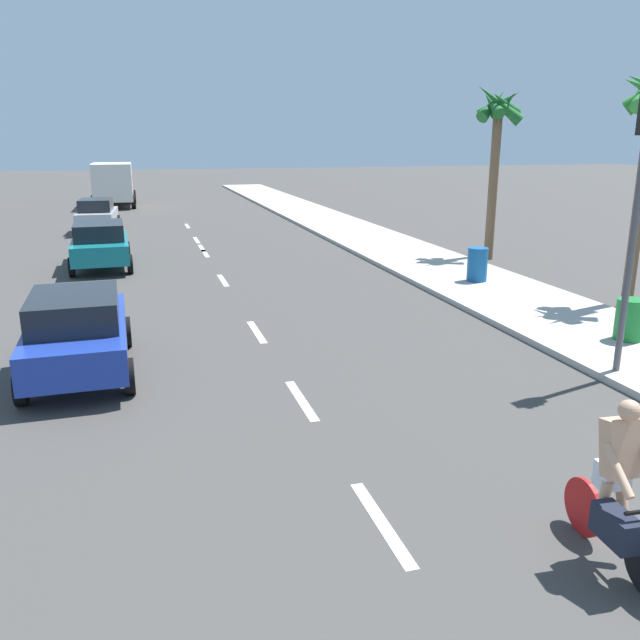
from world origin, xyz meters
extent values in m
plane|color=#423F3D|center=(0.00, 20.00, 0.00)|extent=(160.00, 160.00, 0.00)
cube|color=#B2ADA3|center=(7.32, 22.00, 0.07)|extent=(3.60, 80.00, 0.14)
cube|color=white|center=(0.00, 6.24, 0.00)|extent=(0.16, 1.80, 0.01)
cube|color=white|center=(0.00, 10.03, 0.00)|extent=(0.16, 1.80, 0.01)
cube|color=white|center=(0.00, 14.24, 0.00)|extent=(0.16, 1.80, 0.01)
cube|color=white|center=(0.00, 20.10, 0.00)|extent=(0.16, 1.80, 0.01)
cube|color=white|center=(0.00, 25.29, 0.00)|extent=(0.16, 1.80, 0.01)
cube|color=white|center=(0.00, 26.59, 0.00)|extent=(0.16, 1.80, 0.01)
cube|color=white|center=(0.00, 28.84, 0.00)|extent=(0.16, 1.80, 0.01)
cube|color=white|center=(0.00, 33.86, 0.00)|extent=(0.16, 1.80, 0.01)
cylinder|color=red|center=(2.09, 5.44, 0.33)|extent=(0.09, 0.66, 0.66)
cube|color=black|center=(2.06, 4.91, 0.51)|extent=(0.09, 0.95, 0.04)
cylinder|color=black|center=(2.07, 5.12, 0.75)|extent=(0.03, 0.03, 0.48)
cube|color=tan|center=(2.06, 4.99, 1.28)|extent=(0.36, 0.34, 0.63)
sphere|color=tan|center=(2.06, 4.93, 1.71)|extent=(0.22, 0.22, 0.22)
cube|color=white|center=(2.07, 5.04, 0.95)|extent=(0.33, 0.24, 0.28)
cube|color=black|center=(1.82, 4.64, 0.63)|extent=(0.27, 0.53, 0.32)
cylinder|color=tan|center=(2.18, 4.99, 0.63)|extent=(0.13, 0.32, 0.62)
cylinder|color=tan|center=(1.94, 5.00, 0.63)|extent=(0.12, 0.21, 0.63)
cylinder|color=tan|center=(1.85, 4.74, 1.18)|extent=(0.12, 0.49, 0.41)
cube|color=#1E389E|center=(-3.70, 12.54, 0.69)|extent=(1.83, 4.18, 0.64)
cube|color=black|center=(-3.70, 12.33, 1.29)|extent=(1.58, 2.19, 0.56)
cylinder|color=black|center=(-4.60, 13.93, 0.32)|extent=(0.19, 0.64, 0.64)
cylinder|color=black|center=(-2.86, 13.96, 0.32)|extent=(0.19, 0.64, 0.64)
cylinder|color=black|center=(-4.54, 11.11, 0.32)|extent=(0.19, 0.64, 0.64)
cylinder|color=black|center=(-2.80, 11.15, 0.32)|extent=(0.19, 0.64, 0.64)
cube|color=#14727A|center=(-3.74, 23.45, 0.69)|extent=(1.94, 4.35, 0.64)
cube|color=black|center=(-3.74, 23.24, 1.29)|extent=(1.66, 2.28, 0.56)
cylinder|color=black|center=(-4.69, 24.89, 0.32)|extent=(0.20, 0.65, 0.64)
cylinder|color=black|center=(-2.89, 24.94, 0.32)|extent=(0.20, 0.65, 0.64)
cylinder|color=black|center=(-4.60, 21.97, 0.32)|extent=(0.20, 0.65, 0.64)
cylinder|color=black|center=(-2.80, 22.02, 0.32)|extent=(0.20, 0.65, 0.64)
cube|color=#B7BABF|center=(-4.27, 32.89, 0.69)|extent=(1.85, 3.98, 0.64)
cube|color=black|center=(-4.28, 32.70, 1.29)|extent=(1.55, 2.10, 0.56)
cylinder|color=black|center=(-5.01, 34.26, 0.32)|extent=(0.22, 0.65, 0.64)
cylinder|color=black|center=(-3.38, 34.17, 0.32)|extent=(0.22, 0.65, 0.64)
cylinder|color=black|center=(-5.16, 31.62, 0.32)|extent=(0.22, 0.65, 0.64)
cylinder|color=black|center=(-3.53, 31.53, 0.32)|extent=(0.22, 0.65, 0.64)
cube|color=maroon|center=(-3.74, 47.50, 1.20)|extent=(2.42, 2.36, 1.40)
cube|color=silver|center=(-3.77, 44.51, 1.65)|extent=(2.44, 4.18, 2.30)
cylinder|color=black|center=(-4.94, 47.38, 0.45)|extent=(0.29, 0.90, 0.90)
cylinder|color=black|center=(-2.55, 47.36, 0.45)|extent=(0.29, 0.90, 0.90)
cylinder|color=black|center=(-4.98, 43.48, 0.45)|extent=(0.29, 0.90, 0.90)
cylinder|color=black|center=(-2.58, 43.46, 0.45)|extent=(0.29, 0.90, 0.90)
cylinder|color=brown|center=(9.86, 13.87, 2.81)|extent=(0.31, 0.31, 5.62)
cylinder|color=brown|center=(9.97, 21.20, 2.81)|extent=(0.33, 0.33, 5.62)
cone|color=#195B23|center=(10.22, 21.21, 5.47)|extent=(0.49, 1.38, 1.07)
cone|color=#195B23|center=(10.09, 21.42, 5.47)|extent=(1.50, 1.13, 1.24)
cone|color=#195B23|center=(9.87, 21.44, 5.47)|extent=(1.51, 0.95, 1.37)
cone|color=#195B23|center=(9.72, 21.22, 5.47)|extent=(0.49, 1.34, 1.10)
cone|color=#195B23|center=(9.85, 20.98, 5.47)|extent=(1.70, 1.15, 1.62)
cone|color=#195B23|center=(10.05, 20.97, 5.47)|extent=(1.61, 1.03, 1.08)
cylinder|color=#4C4C51|center=(5.92, 9.51, 2.60)|extent=(0.12, 0.12, 5.20)
cylinder|color=#19722D|center=(7.49, 11.06, 0.58)|extent=(0.60, 0.60, 0.89)
cylinder|color=#14518C|center=(7.32, 17.30, 0.64)|extent=(0.60, 0.60, 1.01)
camera|label=1|loc=(-2.48, 0.09, 4.29)|focal=36.33mm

